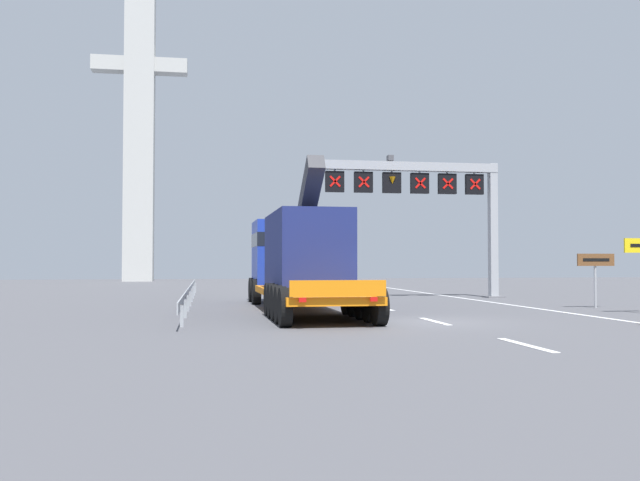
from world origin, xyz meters
TOP-DOWN VIEW (x-y plane):
  - ground at (0.00, 0.00)m, footprint 112.00×112.00m
  - lane_markings at (0.37, 27.26)m, footprint 0.20×69.12m
  - edge_line_right at (6.20, 12.00)m, footprint 0.20×63.00m
  - overhead_lane_gantry at (4.58, 13.23)m, footprint 9.94×0.90m
  - heavy_haul_truck_orange at (-3.07, 6.34)m, footprint 3.12×14.09m
  - tourist_info_sign_brown at (8.70, 4.94)m, footprint 1.57×0.15m
  - guardrail_left at (-7.23, 10.24)m, footprint 0.13×24.48m
  - bridge_pylon_distant at (-13.00, 47.43)m, footprint 9.00×2.00m

SIDE VIEW (x-z plane):
  - ground at x=0.00m, z-range 0.00..0.00m
  - edge_line_right at x=6.20m, z-range 0.00..0.01m
  - lane_markings at x=0.37m, z-range 0.00..0.01m
  - guardrail_left at x=-7.23m, z-range 0.18..0.94m
  - tourist_info_sign_brown at x=8.70m, z-range 0.57..2.72m
  - heavy_haul_truck_orange at x=-3.07m, z-range -0.66..4.64m
  - overhead_lane_gantry at x=4.58m, z-range 1.92..9.11m
  - bridge_pylon_distant at x=-13.00m, z-range 0.39..33.99m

